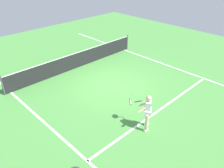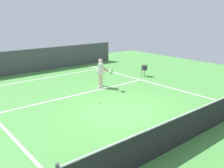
{
  "view_description": "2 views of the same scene",
  "coord_description": "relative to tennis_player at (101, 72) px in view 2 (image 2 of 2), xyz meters",
  "views": [
    {
      "loc": [
        -7.42,
        -7.5,
        6.15
      ],
      "look_at": [
        -1.01,
        -0.94,
        0.88
      ],
      "focal_mm": 36.52,
      "sensor_mm": 36.0,
      "label": 1
    },
    {
      "loc": [
        6.4,
        7.03,
        3.84
      ],
      "look_at": [
        -0.43,
        -1.18,
        0.83
      ],
      "focal_mm": 39.92,
      "sensor_mm": 36.0,
      "label": 2
    }
  ],
  "objects": [
    {
      "name": "ground_plane",
      "position": [
        1.46,
        3.35,
        -0.85
      ],
      "size": [
        25.12,
        25.12,
        0.0
      ],
      "primitive_type": "plane",
      "color": "#4C9342"
    },
    {
      "name": "ball_hopper",
      "position": [
        -3.64,
        -0.24,
        -0.3
      ],
      "size": [
        0.36,
        0.36,
        0.74
      ],
      "color": "#333338",
      "rests_on": "ground"
    },
    {
      "name": "service_line_marking",
      "position": [
        1.46,
        0.31,
        -0.84
      ],
      "size": [
        8.47,
        0.1,
        0.01
      ],
      "primitive_type": "cube",
      "color": "white",
      "rests_on": "ground"
    },
    {
      "name": "tennis_ball_near",
      "position": [
        1.59,
        2.02,
        -0.81
      ],
      "size": [
        0.07,
        0.07,
        0.07
      ],
      "primitive_type": "sphere",
      "color": "#D1E533",
      "rests_on": "ground"
    },
    {
      "name": "court_net",
      "position": [
        1.46,
        6.48,
        -0.35
      ],
      "size": [
        9.15,
        0.08,
        1.07
      ],
      "color": "#4C4C51",
      "rests_on": "ground"
    },
    {
      "name": "sideline_right_marking",
      "position": [
        5.69,
        3.35,
        -0.84
      ],
      "size": [
        0.1,
        17.32,
        0.01
      ],
      "primitive_type": "cube",
      "color": "white",
      "rests_on": "ground"
    },
    {
      "name": "baseline_marking",
      "position": [
        1.46,
        -3.81,
        -0.84
      ],
      "size": [
        9.47,
        0.1,
        0.01
      ],
      "primitive_type": "cube",
      "color": "white",
      "rests_on": "ground"
    },
    {
      "name": "tennis_player",
      "position": [
        0.0,
        0.0,
        0.0
      ],
      "size": [
        0.69,
        1.14,
        1.55
      ],
      "color": "beige",
      "rests_on": "ground"
    },
    {
      "name": "sideline_left_marking",
      "position": [
        -2.77,
        3.35,
        -0.84
      ],
      "size": [
        0.1,
        17.32,
        0.01
      ],
      "primitive_type": "cube",
      "color": "white",
      "rests_on": "ground"
    },
    {
      "name": "court_back_wall",
      "position": [
        1.46,
        -6.01,
        -0.06
      ],
      "size": [
        13.47,
        0.24,
        1.57
      ],
      "primitive_type": "cube",
      "color": "#47474C",
      "rests_on": "ground"
    }
  ]
}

